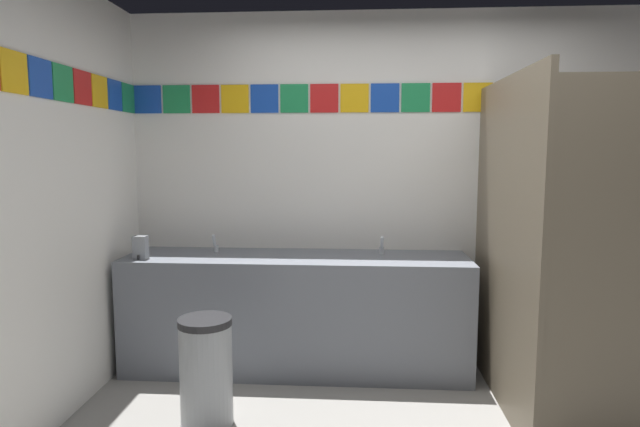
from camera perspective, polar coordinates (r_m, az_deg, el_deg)
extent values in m
cube|color=white|center=(4.02, 8.40, 2.70)|extent=(3.99, 0.08, 2.57)
cube|color=#1947B7|center=(4.27, -18.02, 11.57)|extent=(0.21, 0.01, 0.21)
cube|color=#1E8C4C|center=(4.20, -15.15, 11.76)|extent=(0.21, 0.01, 0.21)
cube|color=red|center=(4.13, -12.18, 11.92)|extent=(0.21, 0.01, 0.21)
cube|color=yellow|center=(4.08, -9.12, 12.06)|extent=(0.21, 0.01, 0.21)
cube|color=#1947B7|center=(4.03, -5.98, 12.16)|extent=(0.21, 0.01, 0.21)
cube|color=#1E8C4C|center=(4.00, -2.78, 12.23)|extent=(0.21, 0.01, 0.21)
cube|color=red|center=(3.98, 0.46, 12.27)|extent=(0.21, 0.01, 0.21)
cube|color=yellow|center=(3.97, 3.73, 12.26)|extent=(0.21, 0.01, 0.21)
cube|color=#1947B7|center=(3.98, 6.99, 12.22)|extent=(0.21, 0.01, 0.21)
cube|color=#1E8C4C|center=(4.00, 10.24, 12.14)|extent=(0.21, 0.01, 0.21)
cube|color=red|center=(4.03, 13.44, 12.02)|extent=(0.21, 0.01, 0.21)
cube|color=yellow|center=(4.07, 16.58, 11.87)|extent=(0.21, 0.01, 0.21)
cube|color=#1947B7|center=(4.12, 19.65, 11.69)|extent=(0.21, 0.01, 0.21)
cube|color=#1E8C4C|center=(4.18, 22.63, 11.49)|extent=(0.21, 0.01, 0.21)
cube|color=red|center=(4.26, 25.51, 11.26)|extent=(0.21, 0.01, 0.21)
cube|color=yellow|center=(4.34, 28.28, 11.01)|extent=(0.21, 0.01, 0.21)
cube|color=#1947B7|center=(4.44, 30.93, 10.75)|extent=(0.21, 0.01, 0.21)
cube|color=white|center=(2.99, -31.13, 0.43)|extent=(0.08, 3.05, 2.57)
cube|color=yellow|center=(3.07, -29.99, 13.03)|extent=(0.01, 0.21, 0.21)
cube|color=#1947B7|center=(3.25, -27.81, 12.74)|extent=(0.01, 0.21, 0.21)
cube|color=#1E8C4C|center=(3.44, -25.87, 12.48)|extent=(0.01, 0.21, 0.21)
cube|color=red|center=(3.63, -24.13, 12.23)|extent=(0.01, 0.21, 0.21)
cube|color=yellow|center=(3.82, -22.57, 11.99)|extent=(0.01, 0.21, 0.21)
cube|color=#1947B7|center=(4.02, -21.17, 11.77)|extent=(0.01, 0.21, 0.21)
cube|color=#1E8C4C|center=(4.22, -19.90, 11.56)|extent=(0.01, 0.21, 0.21)
cube|color=slate|center=(3.87, -2.53, -10.59)|extent=(2.42, 0.59, 0.82)
cube|color=slate|center=(4.04, -2.11, -4.37)|extent=(2.42, 0.03, 0.08)
cylinder|color=white|center=(3.86, -11.60, -5.27)|extent=(0.34, 0.34, 0.10)
cylinder|color=white|center=(3.73, 6.71, -5.61)|extent=(0.34, 0.34, 0.10)
cylinder|color=silver|center=(3.98, -11.09, -3.73)|extent=(0.04, 0.04, 0.05)
cylinder|color=silver|center=(3.92, -11.30, -2.85)|extent=(0.02, 0.06, 0.09)
cylinder|color=silver|center=(3.85, 6.63, -4.00)|extent=(0.04, 0.04, 0.05)
cylinder|color=silver|center=(3.79, 6.68, -3.10)|extent=(0.02, 0.06, 0.09)
cube|color=gray|center=(3.85, -18.71, -3.48)|extent=(0.09, 0.07, 0.16)
cylinder|color=black|center=(3.82, -18.93, -4.48)|extent=(0.02, 0.02, 0.03)
cube|color=#726651|center=(3.44, 19.23, -3.04)|extent=(0.04, 1.39, 2.01)
cube|color=#726651|center=(2.98, 31.09, -5.09)|extent=(0.90, 0.04, 1.84)
cylinder|color=silver|center=(2.79, 23.34, -3.32)|extent=(0.02, 0.02, 0.10)
cylinder|color=white|center=(3.95, 25.26, -14.12)|extent=(0.38, 0.38, 0.40)
torus|color=white|center=(3.88, 25.43, -11.14)|extent=(0.39, 0.39, 0.05)
cube|color=white|center=(4.03, 24.44, -8.16)|extent=(0.34, 0.17, 0.34)
cylinder|color=#999EA3|center=(3.23, -12.12, -16.59)|extent=(0.30, 0.30, 0.59)
cylinder|color=#262628|center=(3.12, -12.26, -11.29)|extent=(0.30, 0.30, 0.04)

